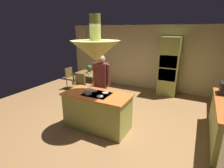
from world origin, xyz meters
TOP-DOWN VIEW (x-y plane):
  - ground at (0.00, 0.00)m, footprint 8.16×8.16m
  - wall_back at (0.00, 3.45)m, footprint 6.80×0.10m
  - kitchen_island at (0.00, -0.20)m, footprint 1.63×0.81m
  - oven_tower at (1.10, 3.04)m, footprint 0.66×0.62m
  - dining_table at (-1.70, 1.90)m, footprint 1.01×0.84m
  - person_at_island at (-0.27, 0.48)m, footprint 0.53×0.23m
  - range_hood at (0.00, -0.20)m, footprint 1.10×1.10m
  - pendant_light_over_table at (-1.70, 1.90)m, footprint 0.32×0.32m
  - chair_facing_island at (-1.70, 1.26)m, footprint 0.40×0.40m
  - chair_by_back_wall at (-1.70, 2.54)m, footprint 0.40×0.40m
  - chair_at_corner at (-2.58, 1.90)m, footprint 0.40×0.40m
  - potted_plant_on_table at (-1.70, 1.98)m, footprint 0.20×0.20m
  - cup_on_table at (-1.53, 1.69)m, footprint 0.07×0.07m
  - cooking_pot_on_cooktop at (-0.16, -0.33)m, footprint 0.18×0.18m

SIDE VIEW (x-z plane):
  - ground at x=0.00m, z-range 0.00..0.00m
  - kitchen_island at x=0.00m, z-range -0.01..0.92m
  - chair_facing_island at x=-1.70m, z-range 0.07..0.94m
  - chair_by_back_wall at x=-1.70m, z-range 0.07..0.94m
  - chair_at_corner at x=-2.58m, z-range 0.07..0.94m
  - dining_table at x=-1.70m, z-range 0.27..1.03m
  - cup_on_table at x=-1.53m, z-range 0.76..0.85m
  - potted_plant_on_table at x=-1.70m, z-range 0.78..1.08m
  - cooking_pot_on_cooktop at x=-0.16m, z-range 0.93..1.05m
  - person_at_island at x=-0.27m, z-range 0.13..1.87m
  - oven_tower at x=1.10m, z-range 0.00..2.13m
  - wall_back at x=0.00m, z-range 0.00..2.55m
  - pendant_light_over_table at x=-1.70m, z-range 1.45..2.27m
  - range_hood at x=0.00m, z-range 1.46..2.46m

